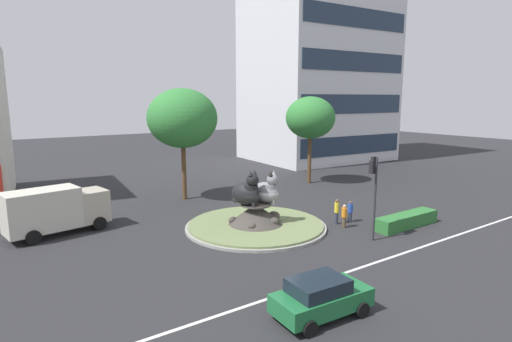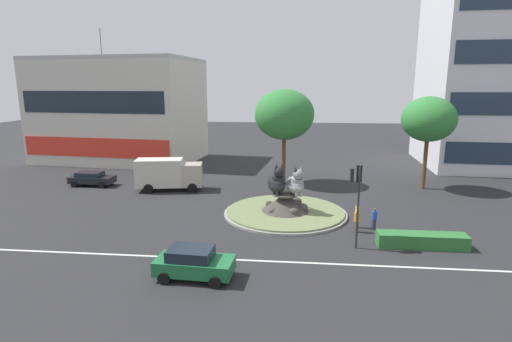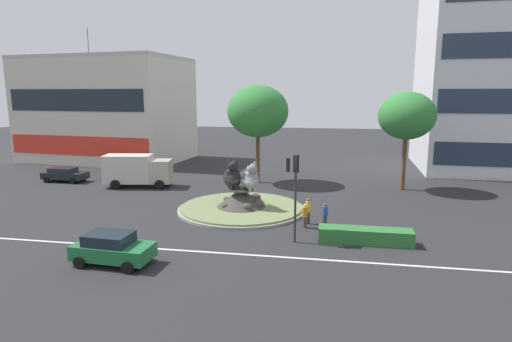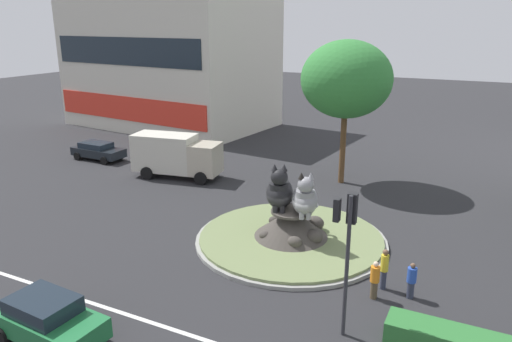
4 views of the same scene
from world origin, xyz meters
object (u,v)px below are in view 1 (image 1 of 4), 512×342
second_tree_near_tower (310,118)px  delivery_box_truck (56,209)px  broadleaf_tree_behind_island (182,118)px  office_tower (318,46)px  cat_statue_grey (267,191)px  traffic_light_mast (374,180)px  sedan_on_far_lane (321,297)px  pedestrian_yellow_shirt (337,211)px  pedestrian_orange_shirt (344,216)px  cat_statue_black (247,192)px  pedestrian_blue_shirt (350,211)px

second_tree_near_tower → delivery_box_truck: (-24.75, -3.13, -5.13)m
broadleaf_tree_behind_island → delivery_box_truck: size_ratio=1.48×
office_tower → broadleaf_tree_behind_island: size_ratio=3.34×
cat_statue_grey → traffic_light_mast: (3.73, -5.98, 1.32)m
office_tower → sedan_on_far_lane: size_ratio=7.69×
pedestrian_yellow_shirt → sedan_on_far_lane: 12.98m
sedan_on_far_lane → delivery_box_truck: 18.81m
traffic_light_mast → office_tower: 38.06m
pedestrian_orange_shirt → sedan_on_far_lane: (-9.51, -7.74, 0.01)m
cat_statue_grey → broadleaf_tree_behind_island: size_ratio=0.26×
second_tree_near_tower → pedestrian_yellow_shirt: size_ratio=5.00×
pedestrian_yellow_shirt → sedan_on_far_lane: bearing=22.1°
traffic_light_mast → office_tower: size_ratio=0.16×
cat_statue_black → second_tree_near_tower: (13.96, 9.36, 4.21)m
second_tree_near_tower → sedan_on_far_lane: size_ratio=2.15×
cat_statue_grey → pedestrian_orange_shirt: cat_statue_grey is taller
broadleaf_tree_behind_island → sedan_on_far_lane: (-4.01, -21.52, -6.22)m
traffic_light_mast → second_tree_near_tower: size_ratio=0.59×
pedestrian_blue_shirt → office_tower: bearing=37.5°
pedestrian_blue_shirt → cat_statue_black: bearing=144.0°
cat_statue_black → second_tree_near_tower: bearing=102.8°
office_tower → pedestrian_blue_shirt: office_tower is taller
pedestrian_orange_shirt → sedan_on_far_lane: size_ratio=0.39×
pedestrian_orange_shirt → delivery_box_truck: size_ratio=0.25×
second_tree_near_tower → pedestrian_blue_shirt: size_ratio=5.81×
pedestrian_yellow_shirt → cat_statue_grey: bearing=-47.3°
cat_statue_grey → delivery_box_truck: 13.90m
cat_statue_black → cat_statue_grey: size_ratio=1.08×
traffic_light_mast → sedan_on_far_lane: size_ratio=1.26×
pedestrian_blue_shirt → sedan_on_far_lane: sedan_on_far_lane is taller
pedestrian_orange_shirt → cat_statue_grey: bearing=-113.8°
broadleaf_tree_behind_island → delivery_box_truck: broadleaf_tree_behind_island is taller
office_tower → pedestrian_yellow_shirt: (-21.08, -25.06, -15.12)m
cat_statue_grey → broadleaf_tree_behind_island: (-1.27, 10.56, 4.55)m
pedestrian_yellow_shirt → pedestrian_blue_shirt: (1.14, -0.22, -0.16)m
office_tower → broadleaf_tree_behind_island: office_tower is taller
broadleaf_tree_behind_island → pedestrian_blue_shirt: (6.82, -13.10, -6.28)m
cat_statue_black → second_tree_near_tower: size_ratio=0.30×
cat_statue_black → sedan_on_far_lane: size_ratio=0.65×
pedestrian_orange_shirt → second_tree_near_tower: bearing=160.6°
sedan_on_far_lane → delivery_box_truck: bearing=115.2°
second_tree_near_tower → sedan_on_far_lane: bearing=-130.8°
office_tower → broadleaf_tree_behind_island: (-26.76, -12.18, -9.01)m
cat_statue_grey → sedan_on_far_lane: size_ratio=0.60×
office_tower → second_tree_near_tower: bearing=-131.6°
traffic_light_mast → delivery_box_truck: bearing=52.0°
cat_statue_grey → pedestrian_yellow_shirt: bearing=39.4°
broadleaf_tree_behind_island → office_tower: bearing=24.5°
cat_statue_black → cat_statue_grey: cat_statue_black is taller
traffic_light_mast → broadleaf_tree_behind_island: broadleaf_tree_behind_island is taller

